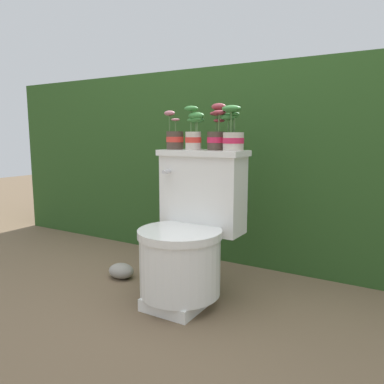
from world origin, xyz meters
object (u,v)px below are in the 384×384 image
Objects in this scene: potted_plant_left at (175,137)px; garden_stone at (121,271)px; toilet at (189,236)px; potted_plant_middle at (217,133)px; potted_plant_midleft at (194,131)px; potted_plant_midright at (233,134)px.

potted_plant_left reaches higher than garden_stone.
toilet is 3.17× the size of potted_plant_middle.
potted_plant_midleft is (-0.05, 0.13, 0.52)m from toilet.
potted_plant_midright is 1.40× the size of garden_stone.
garden_stone is at bearing -166.39° from potted_plant_middle.
toilet is at bearing -3.52° from garden_stone.
potted_plant_middle is (0.12, 0.03, -0.01)m from potted_plant_midleft.
potted_plant_midleft is at bearing 13.27° from garden_stone.
toilet is 4.83× the size of garden_stone.
potted_plant_midleft is (0.13, -0.02, 0.03)m from potted_plant_left.
potted_plant_middle is at bearing 164.42° from potted_plant_midright.
potted_plant_midright reaches higher than garden_stone.
garden_stone is (-0.48, 0.03, -0.29)m from toilet.
potted_plant_middle is (0.07, 0.16, 0.51)m from toilet.
potted_plant_midright is (0.10, -0.03, -0.00)m from potted_plant_middle.
garden_stone is (-0.55, -0.13, -0.80)m from potted_plant_middle.
toilet is at bearing -69.33° from potted_plant_midleft.
potted_plant_middle is (0.25, 0.01, 0.02)m from potted_plant_left.
garden_stone is at bearing -166.73° from potted_plant_midleft.
potted_plant_midleft is at bearing 110.67° from toilet.
potted_plant_midright reaches higher than toilet.
toilet is at bearing -112.34° from potted_plant_middle.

